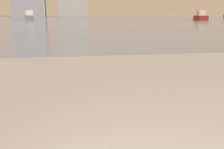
% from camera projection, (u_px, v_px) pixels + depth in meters
% --- Properties ---
extents(harbor_water, '(180.00, 110.00, 0.01)m').
position_uv_depth(harbor_water, '(73.00, 19.00, 59.60)').
color(harbor_water, slate).
rests_on(harbor_water, ground_plane).
extents(harbor_boat_1, '(2.59, 4.81, 1.71)m').
position_uv_depth(harbor_boat_1, '(201.00, 17.00, 45.21)').
color(harbor_boat_1, maroon).
rests_on(harbor_boat_1, harbor_water).
extents(harbor_boat_3, '(2.16, 4.88, 1.77)m').
position_uv_depth(harbor_boat_3, '(30.00, 16.00, 47.02)').
color(harbor_boat_3, '#4C4C51').
rests_on(harbor_boat_3, harbor_water).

